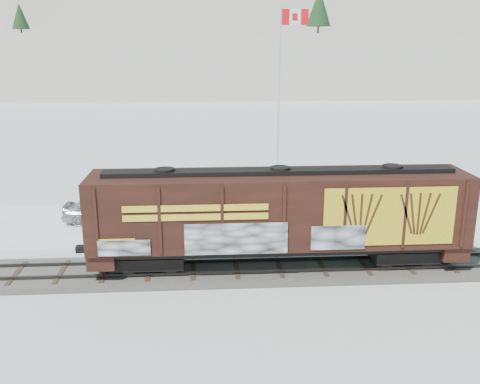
{
  "coord_description": "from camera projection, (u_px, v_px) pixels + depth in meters",
  "views": [
    {
      "loc": [
        -1.31,
        -22.94,
        10.35
      ],
      "look_at": [
        0.36,
        3.0,
        3.08
      ],
      "focal_mm": 40.0,
      "sensor_mm": 36.0,
      "label": 1
    }
  ],
  "objects": [
    {
      "name": "parking_strip",
      "position": [
        229.0,
        221.0,
        32.12
      ],
      "size": [
        40.0,
        8.0,
        0.03
      ],
      "primitive_type": "cube",
      "color": "white",
      "rests_on": "ground"
    },
    {
      "name": "flagpole",
      "position": [
        280.0,
        128.0,
        36.31
      ],
      "size": [
        2.3,
        0.9,
        12.67
      ],
      "color": "silver",
      "rests_on": "ground"
    },
    {
      "name": "car_silver",
      "position": [
        104.0,
        209.0,
        31.67
      ],
      "size": [
        4.83,
        2.23,
        1.6
      ],
      "primitive_type": "imported",
      "rotation": [
        0.0,
        0.0,
        1.5
      ],
      "color": "#A9ABB0",
      "rests_on": "parking_strip"
    },
    {
      "name": "hopper_railcar",
      "position": [
        279.0,
        212.0,
        24.24
      ],
      "size": [
        17.0,
        3.06,
        4.51
      ],
      "color": "black",
      "rests_on": "rail_track"
    },
    {
      "name": "car_dark",
      "position": [
        267.0,
        219.0,
        30.27
      ],
      "size": [
        5.3,
        3.08,
        1.44
      ],
      "primitive_type": "imported",
      "rotation": [
        0.0,
        0.0,
        1.35
      ],
      "color": "black",
      "rests_on": "parking_strip"
    },
    {
      "name": "car_white",
      "position": [
        200.0,
        207.0,
        32.42
      ],
      "size": [
        4.53,
        1.84,
        1.46
      ],
      "primitive_type": "imported",
      "rotation": [
        0.0,
        0.0,
        1.64
      ],
      "color": "white",
      "rests_on": "parking_strip"
    },
    {
      "name": "rail_track",
      "position": [
        236.0,
        270.0,
        24.88
      ],
      "size": [
        50.0,
        3.4,
        0.43
      ],
      "color": "#59544C",
      "rests_on": "ground"
    },
    {
      "name": "hillside",
      "position": [
        208.0,
        29.0,
        155.4
      ],
      "size": [
        360.0,
        110.0,
        93.0
      ],
      "color": "white",
      "rests_on": "ground"
    },
    {
      "name": "ground",
      "position": [
        236.0,
        273.0,
        24.92
      ],
      "size": [
        500.0,
        500.0,
        0.0
      ],
      "primitive_type": "plane",
      "color": "white",
      "rests_on": "ground"
    }
  ]
}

